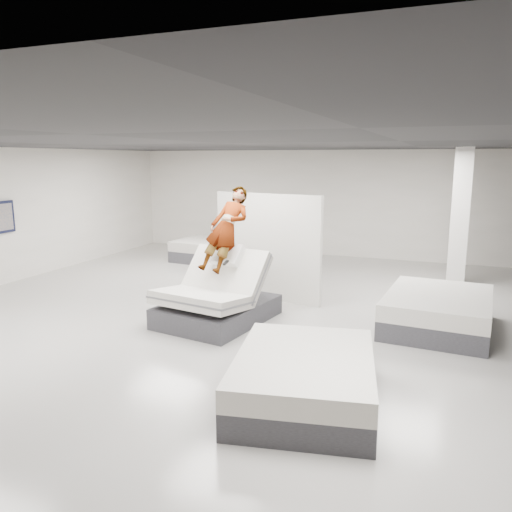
{
  "coord_description": "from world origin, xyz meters",
  "views": [
    {
      "loc": [
        3.78,
        -7.97,
        2.94
      ],
      "look_at": [
        0.18,
        1.26,
        1.0
      ],
      "focal_mm": 35.0,
      "sensor_mm": 36.0,
      "label": 1
    }
  ],
  "objects_px": {
    "hero_bed": "(216,300)",
    "divider_panel": "(267,247)",
    "flat_bed_left_far": "(216,251)",
    "column": "(460,217)",
    "remote": "(226,263)",
    "flat_bed_right_near": "(304,379)",
    "flat_bed_right_far": "(438,311)",
    "person": "(226,247)"
  },
  "relations": [
    {
      "from": "divider_panel",
      "to": "person",
      "type": "bearing_deg",
      "value": -90.92
    },
    {
      "from": "divider_panel",
      "to": "column",
      "type": "height_order",
      "value": "column"
    },
    {
      "from": "remote",
      "to": "hero_bed",
      "type": "bearing_deg",
      "value": 178.72
    },
    {
      "from": "flat_bed_right_near",
      "to": "column",
      "type": "height_order",
      "value": "column"
    },
    {
      "from": "flat_bed_right_far",
      "to": "flat_bed_left_far",
      "type": "bearing_deg",
      "value": 147.85
    },
    {
      "from": "hero_bed",
      "to": "flat_bed_right_near",
      "type": "relative_size",
      "value": 0.94
    },
    {
      "from": "divider_panel",
      "to": "flat_bed_right_far",
      "type": "relative_size",
      "value": 1.03
    },
    {
      "from": "hero_bed",
      "to": "divider_panel",
      "type": "relative_size",
      "value": 0.94
    },
    {
      "from": "flat_bed_left_far",
      "to": "column",
      "type": "height_order",
      "value": "column"
    },
    {
      "from": "flat_bed_right_near",
      "to": "flat_bed_left_far",
      "type": "height_order",
      "value": "flat_bed_left_far"
    },
    {
      "from": "hero_bed",
      "to": "divider_panel",
      "type": "xyz_separation_m",
      "value": [
        0.34,
        1.78,
        0.71
      ]
    },
    {
      "from": "remote",
      "to": "flat_bed_right_near",
      "type": "height_order",
      "value": "remote"
    },
    {
      "from": "remote",
      "to": "flat_bed_left_far",
      "type": "relative_size",
      "value": 0.06
    },
    {
      "from": "person",
      "to": "flat_bed_right_near",
      "type": "relative_size",
      "value": 0.7
    },
    {
      "from": "flat_bed_left_far",
      "to": "hero_bed",
      "type": "bearing_deg",
      "value": -64.0
    },
    {
      "from": "hero_bed",
      "to": "remote",
      "type": "bearing_deg",
      "value": -10.54
    },
    {
      "from": "hero_bed",
      "to": "divider_panel",
      "type": "height_order",
      "value": "divider_panel"
    },
    {
      "from": "flat_bed_right_near",
      "to": "column",
      "type": "relative_size",
      "value": 0.76
    },
    {
      "from": "remote",
      "to": "flat_bed_left_far",
      "type": "xyz_separation_m",
      "value": [
        -2.64,
        5.02,
        -0.83
      ]
    },
    {
      "from": "remote",
      "to": "divider_panel",
      "type": "height_order",
      "value": "divider_panel"
    },
    {
      "from": "flat_bed_left_far",
      "to": "flat_bed_right_near",
      "type": "bearing_deg",
      "value": -57.08
    },
    {
      "from": "column",
      "to": "remote",
      "type": "bearing_deg",
      "value": -129.86
    },
    {
      "from": "hero_bed",
      "to": "column",
      "type": "bearing_deg",
      "value": 48.34
    },
    {
      "from": "remote",
      "to": "flat_bed_right_far",
      "type": "xyz_separation_m",
      "value": [
        3.56,
        1.12,
        -0.82
      ]
    },
    {
      "from": "flat_bed_right_far",
      "to": "flat_bed_left_far",
      "type": "relative_size",
      "value": 1.02
    },
    {
      "from": "person",
      "to": "column",
      "type": "height_order",
      "value": "column"
    },
    {
      "from": "divider_panel",
      "to": "column",
      "type": "xyz_separation_m",
      "value": [
        3.74,
        2.8,
        0.48
      ]
    },
    {
      "from": "hero_bed",
      "to": "flat_bed_right_far",
      "type": "relative_size",
      "value": 0.97
    },
    {
      "from": "hero_bed",
      "to": "flat_bed_right_far",
      "type": "xyz_separation_m",
      "value": [
        3.78,
        1.08,
        -0.09
      ]
    },
    {
      "from": "flat_bed_right_near",
      "to": "column",
      "type": "distance_m",
      "value": 7.3
    },
    {
      "from": "flat_bed_right_far",
      "to": "divider_panel",
      "type": "bearing_deg",
      "value": 168.5
    },
    {
      "from": "flat_bed_right_near",
      "to": "hero_bed",
      "type": "bearing_deg",
      "value": 134.43
    },
    {
      "from": "flat_bed_right_far",
      "to": "column",
      "type": "xyz_separation_m",
      "value": [
        0.3,
        3.5,
        1.29
      ]
    },
    {
      "from": "person",
      "to": "column",
      "type": "xyz_separation_m",
      "value": [
        4.02,
        4.24,
        0.26
      ]
    },
    {
      "from": "flat_bed_right_near",
      "to": "flat_bed_left_far",
      "type": "bearing_deg",
      "value": 122.92
    },
    {
      "from": "person",
      "to": "flat_bed_right_near",
      "type": "xyz_separation_m",
      "value": [
        2.28,
        -2.73,
        -1.04
      ]
    },
    {
      "from": "flat_bed_right_far",
      "to": "column",
      "type": "height_order",
      "value": "column"
    },
    {
      "from": "divider_panel",
      "to": "flat_bed_left_far",
      "type": "bearing_deg",
      "value": 140.94
    },
    {
      "from": "column",
      "to": "flat_bed_right_far",
      "type": "bearing_deg",
      "value": -94.86
    },
    {
      "from": "divider_panel",
      "to": "flat_bed_right_far",
      "type": "distance_m",
      "value": 3.6
    },
    {
      "from": "remote",
      "to": "flat_bed_right_far",
      "type": "distance_m",
      "value": 3.82
    },
    {
      "from": "person",
      "to": "flat_bed_left_far",
      "type": "xyz_separation_m",
      "value": [
        -2.48,
        4.64,
        -1.04
      ]
    }
  ]
}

